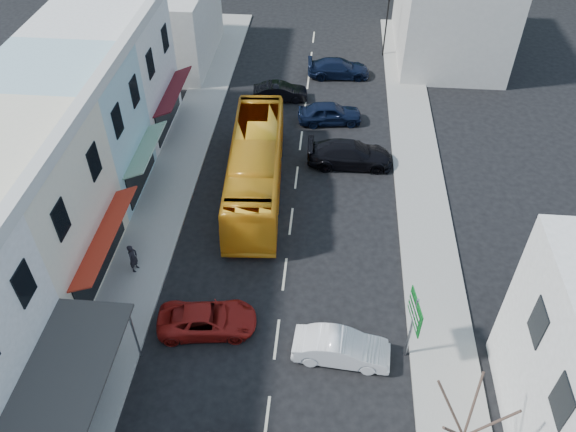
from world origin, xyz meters
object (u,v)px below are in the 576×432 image
Objects in this scene: pedestrian_left at (133,258)px; bus at (256,169)px; traffic_signal at (386,25)px; direction_sign at (411,329)px; car_white at (341,348)px; car_red at (207,319)px.

bus is at bearing -23.01° from pedestrian_left.
traffic_signal is (13.51, 25.53, 1.59)m from pedestrian_left.
car_white is at bearing 178.69° from direction_sign.
car_red is 2.71× the size of pedestrian_left.
car_white is at bearing -106.96° from car_red.
bus is 2.64× the size of car_white.
pedestrian_left is 13.97m from direction_sign.
direction_sign reaches higher than car_white.
direction_sign reaches higher than car_red.
bus reaches higher than car_white.
bus reaches higher than pedestrian_left.
traffic_signal is (8.22, 18.42, 1.04)m from bus.
pedestrian_left is at bearing 154.81° from direction_sign.
car_white is 6.25m from car_red.
direction_sign is (9.03, -0.68, 1.21)m from car_red.
car_white is 30.00m from traffic_signal.
pedestrian_left is at bearing 84.04° from traffic_signal.
bus is 20.19m from traffic_signal.
car_red is at bearing -98.70° from bus.
bus is at bearing 28.75° from car_white.
bus is 2.24× the size of traffic_signal.
car_white is at bearing 106.21° from traffic_signal.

